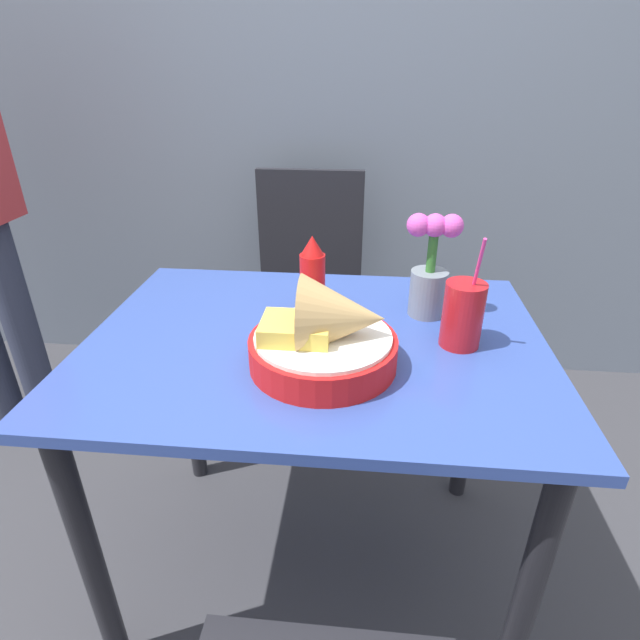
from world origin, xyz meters
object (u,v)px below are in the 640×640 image
object	(u,v)px
drink_cup	(463,317)
flower_vase	(430,270)
chair_far_window	(308,275)
food_basket	(329,336)
ketchup_bottle	(313,278)

from	to	relation	value
drink_cup	flower_vase	size ratio (longest dim) A/B	1.02
chair_far_window	food_basket	distance (m)	0.96
chair_far_window	drink_cup	size ratio (longest dim) A/B	3.73
food_basket	ketchup_bottle	distance (m)	0.22
food_basket	ketchup_bottle	world-z (taller)	ketchup_bottle
ketchup_bottle	drink_cup	size ratio (longest dim) A/B	0.79
chair_far_window	food_basket	size ratio (longest dim) A/B	3.16
flower_vase	drink_cup	bearing A→B (deg)	-68.29
food_basket	ketchup_bottle	bearing A→B (deg)	104.50
drink_cup	chair_far_window	bearing A→B (deg)	117.29
chair_far_window	ketchup_bottle	bearing A→B (deg)	-82.25
drink_cup	ketchup_bottle	bearing A→B (deg)	161.40
ketchup_bottle	drink_cup	xyz separation A→B (m)	(0.32, -0.11, -0.03)
chair_far_window	flower_vase	bearing A→B (deg)	-61.59
ketchup_bottle	food_basket	bearing A→B (deg)	-75.50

